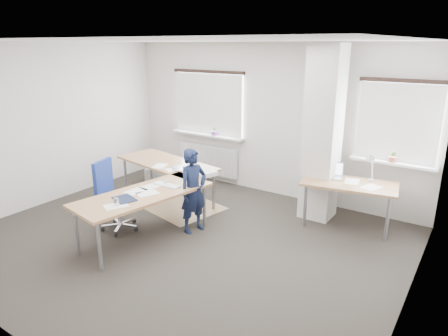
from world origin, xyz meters
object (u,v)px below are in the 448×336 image
Objects in this scene: desk_side at (349,185)px; task_chair at (117,211)px; desk_main at (159,179)px; person at (193,191)px.

desk_side is 1.37× the size of task_chair.
desk_main is at bearing 52.96° from task_chair.
desk_side is at bearing -38.91° from person.
desk_main is at bearing 100.72° from person.
desk_side is 1.16× the size of person.
desk_main is 2.29× the size of person.
desk_main is 0.82m from task_chair.
desk_main is at bearing -161.87° from desk_side.
task_chair is at bearing 135.56° from person.
task_chair is (-2.91, -2.08, -0.38)m from desk_side.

